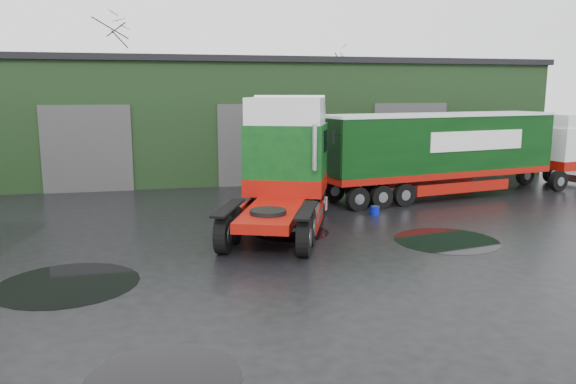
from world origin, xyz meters
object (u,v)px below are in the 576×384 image
object	(u,v)px
tree_back_a	(111,89)
lorry_right	(438,156)
tree_back_b	(322,102)
hero_tractor	(277,166)
warehouse	(241,116)
wash_bucket	(375,211)

from	to	relation	value
tree_back_a	lorry_right	bearing A→B (deg)	-54.38
lorry_right	tree_back_b	distance (m)	21.11
hero_tractor	tree_back_b	size ratio (longest dim) A/B	0.96
lorry_right	tree_back_a	world-z (taller)	tree_back_a
hero_tractor	lorry_right	distance (m)	9.36
warehouse	lorry_right	bearing A→B (deg)	-57.36
lorry_right	warehouse	bearing A→B (deg)	-158.18
hero_tractor	tree_back_a	xyz separation A→B (m)	(-6.91, 25.62, 2.52)
tree_back_a	tree_back_b	bearing A→B (deg)	0.00
warehouse	tree_back_a	size ratio (longest dim) A/B	3.41
tree_back_b	lorry_right	bearing A→B (deg)	-92.60
wash_bucket	hero_tractor	bearing A→B (deg)	-155.43
wash_bucket	warehouse	bearing A→B (deg)	102.64
lorry_right	tree_back_b	size ratio (longest dim) A/B	1.88
warehouse	tree_back_a	world-z (taller)	tree_back_a
lorry_right	wash_bucket	distance (m)	5.10
warehouse	wash_bucket	size ratio (longest dim) A/B	89.91
lorry_right	tree_back_a	distance (m)	25.99
warehouse	hero_tractor	bearing A→B (deg)	-94.00
tree_back_a	hero_tractor	bearing A→B (deg)	-74.91
hero_tractor	wash_bucket	xyz separation A→B (m)	(4.17, 1.91, -2.06)
lorry_right	tree_back_b	bearing A→B (deg)	166.58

